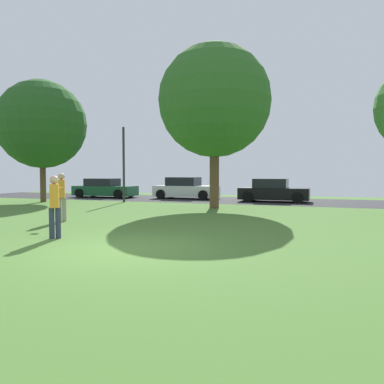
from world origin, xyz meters
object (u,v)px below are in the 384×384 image
object	(u,v)px
person_thrower	(62,195)
parked_car_white	(186,189)
parked_car_black	(273,191)
oak_tree_left	(215,101)
street_lamp_post	(124,165)
person_catcher	(55,204)
oak_tree_center	(42,124)
frisbee_disc	(60,188)
parked_car_green	(104,189)

from	to	relation	value
person_thrower	parked_car_white	size ratio (longest dim) A/B	0.40
person_thrower	parked_car_black	world-z (taller)	person_thrower
oak_tree_left	street_lamp_post	distance (m)	7.15
person_catcher	parked_car_white	world-z (taller)	person_catcher
person_catcher	oak_tree_center	bearing A→B (deg)	6.49
oak_tree_left	parked_car_black	xyz separation A→B (m)	(2.19, 5.26, -4.65)
parked_car_black	street_lamp_post	size ratio (longest dim) A/B	0.92
frisbee_disc	parked_car_black	size ratio (longest dim) A/B	0.09
oak_tree_center	street_lamp_post	xyz separation A→B (m)	(4.63, 1.60, -2.41)
oak_tree_left	frisbee_disc	distance (m)	9.29
oak_tree_left	person_catcher	bearing A→B (deg)	-98.75
frisbee_disc	person_catcher	bearing A→B (deg)	-53.47
oak_tree_center	street_lamp_post	size ratio (longest dim) A/B	1.62
oak_tree_center	person_catcher	world-z (taller)	oak_tree_center
oak_tree_center	parked_car_black	xyz separation A→B (m)	(13.03, 5.04, -4.02)
parked_car_white	parked_car_black	xyz separation A→B (m)	(6.02, -0.76, -0.03)
parked_car_green	street_lamp_post	world-z (taller)	street_lamp_post
parked_car_black	frisbee_disc	bearing A→B (deg)	-111.43
frisbee_disc	parked_car_green	bearing A→B (deg)	117.75
parked_car_green	frisbee_disc	bearing A→B (deg)	-62.25
parked_car_black	person_thrower	bearing A→B (deg)	-115.75
frisbee_disc	person_thrower	bearing A→B (deg)	126.53
street_lamp_post	parked_car_white	bearing A→B (deg)	60.49
oak_tree_center	parked_car_black	size ratio (longest dim) A/B	1.75
parked_car_green	parked_car_white	world-z (taller)	parked_car_white
person_catcher	parked_car_black	size ratio (longest dim) A/B	0.40
oak_tree_center	frisbee_disc	world-z (taller)	oak_tree_center
parked_car_white	street_lamp_post	size ratio (longest dim) A/B	0.96
parked_car_green	parked_car_black	distance (m)	12.05
street_lamp_post	oak_tree_left	bearing A→B (deg)	-16.34
parked_car_green	parked_car_black	world-z (taller)	parked_car_black
person_catcher	frisbee_disc	distance (m)	2.45
parked_car_white	street_lamp_post	world-z (taller)	street_lamp_post
street_lamp_post	person_catcher	bearing A→B (deg)	-67.93
person_catcher	parked_car_white	xyz separation A→B (m)	(-2.33, 15.80, -0.26)
oak_tree_center	parked_car_white	distance (m)	9.93
frisbee_disc	parked_car_black	world-z (taller)	parked_car_black
oak_tree_center	person_catcher	bearing A→B (deg)	-46.98
person_thrower	parked_car_white	world-z (taller)	person_thrower
street_lamp_post	person_thrower	bearing A→B (deg)	-73.66
person_catcher	parked_car_green	xyz separation A→B (m)	(-8.35, 15.08, -0.30)
parked_car_green	parked_car_white	xyz separation A→B (m)	(6.02, 0.72, 0.04)
oak_tree_left	frisbee_disc	size ratio (longest dim) A/B	21.20
person_catcher	frisbee_disc	bearing A→B (deg)	0.00
frisbee_disc	street_lamp_post	distance (m)	10.24
parked_car_white	parked_car_black	world-z (taller)	parked_car_white
parked_car_white	oak_tree_center	bearing A→B (deg)	-140.39
person_thrower	frisbee_disc	size ratio (longest dim) A/B	4.57
oak_tree_left	person_thrower	bearing A→B (deg)	-118.06
person_thrower	parked_car_white	distance (m)	12.89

